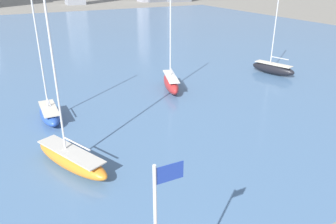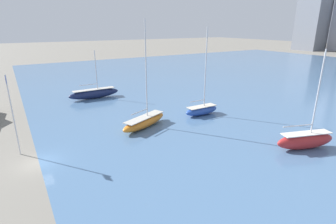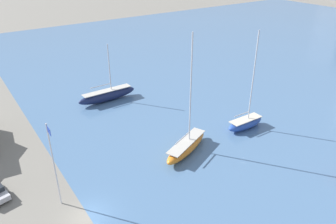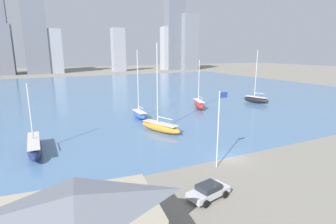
% 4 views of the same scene
% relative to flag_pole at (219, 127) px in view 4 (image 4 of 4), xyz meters
% --- Properties ---
extents(ground_plane, '(500.00, 500.00, 0.00)m').
position_rel_flag_pole_xyz_m(ground_plane, '(3.43, 1.70, -5.40)').
color(ground_plane, gray).
extents(harbor_water, '(180.00, 140.00, 0.00)m').
position_rel_flag_pole_xyz_m(harbor_water, '(3.43, 71.70, -5.40)').
color(harbor_water, '#4C7099').
rests_on(harbor_water, ground_plane).
extents(flag_pole, '(1.24, 0.14, 9.86)m').
position_rel_flag_pole_xyz_m(flag_pole, '(0.00, 0.00, 0.00)').
color(flag_pole, silver).
rests_on(flag_pole, ground_plane).
extents(distant_city_skyline, '(172.61, 22.34, 74.42)m').
position_rel_flag_pole_xyz_m(distant_city_skyline, '(5.15, 172.71, 17.74)').
color(distant_city_skyline, slate).
rests_on(distant_city_skyline, ground_plane).
extents(sailboat_red, '(4.20, 8.12, 12.49)m').
position_rel_flag_pole_xyz_m(sailboat_red, '(17.06, 31.29, -4.22)').
color(sailboat_red, '#B72828').
rests_on(sailboat_red, harbor_water).
extents(sailboat_orange, '(5.68, 9.38, 16.02)m').
position_rel_flag_pole_xyz_m(sailboat_orange, '(-0.31, 17.11, -4.42)').
color(sailboat_orange, orange).
rests_on(sailboat_orange, harbor_water).
extents(sailboat_black, '(4.14, 7.89, 15.00)m').
position_rel_flag_pole_xyz_m(sailboat_black, '(36.22, 30.71, -4.36)').
color(sailboat_black, black).
rests_on(sailboat_black, harbor_water).
extents(sailboat_navy, '(2.15, 10.85, 10.18)m').
position_rel_flag_pole_xyz_m(sailboat_navy, '(-21.24, 15.39, -4.32)').
color(sailboat_navy, '#19234C').
rests_on(sailboat_navy, harbor_water).
extents(sailboat_blue, '(2.13, 6.60, 14.83)m').
position_rel_flag_pole_xyz_m(sailboat_blue, '(-0.38, 28.34, -4.43)').
color(sailboat_blue, '#284CA8').
rests_on(sailboat_blue, harbor_water).
extents(parked_sedan_silver, '(4.82, 2.95, 1.53)m').
position_rel_flag_pole_xyz_m(parked_sedan_silver, '(-5.25, -5.73, -4.59)').
color(parked_sedan_silver, '#B7B7BC').
rests_on(parked_sedan_silver, ground_plane).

